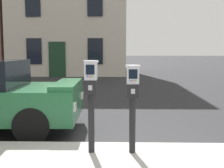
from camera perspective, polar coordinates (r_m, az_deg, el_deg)
ground_plane at (r=4.90m, az=1.92°, el=-12.98°), size 160.00×160.00×0.00m
parking_meter_near_kerb at (r=4.39m, az=-3.90°, el=-1.02°), size 0.22×0.25×1.33m
parking_meter_twin_adjacent at (r=4.38m, az=3.84°, el=-1.62°), size 0.22×0.25×1.27m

